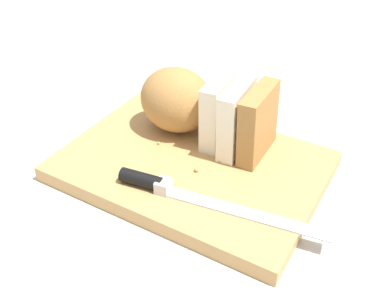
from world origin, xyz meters
TOP-DOWN VIEW (x-y plane):
  - ground_plane at (0.00, 0.00)m, footprint 3.00×3.00m
  - cutting_board at (0.00, 0.00)m, footprint 0.40×0.29m
  - bread_loaf at (-0.02, 0.07)m, footprint 0.22×0.11m
  - bread_knife at (0.01, -0.08)m, footprint 0.30×0.05m
  - crumb_near_knife at (0.04, 0.02)m, footprint 0.01×0.01m
  - crumb_near_loaf at (-0.07, 0.01)m, footprint 0.00×0.00m
  - crumb_stray_left at (0.04, 0.01)m, footprint 0.00×0.00m
  - crumb_stray_right at (0.02, -0.02)m, footprint 0.01×0.01m

SIDE VIEW (x-z plane):
  - ground_plane at x=0.00m, z-range 0.00..0.00m
  - cutting_board at x=0.00m, z-range 0.00..0.02m
  - crumb_stray_left at x=0.04m, z-range 0.02..0.03m
  - crumb_near_loaf at x=-0.07m, z-range 0.02..0.03m
  - crumb_near_knife at x=0.04m, z-range 0.02..0.03m
  - crumb_stray_right at x=0.02m, z-range 0.02..0.03m
  - bread_knife at x=0.01m, z-range 0.02..0.04m
  - bread_loaf at x=-0.02m, z-range 0.02..0.13m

